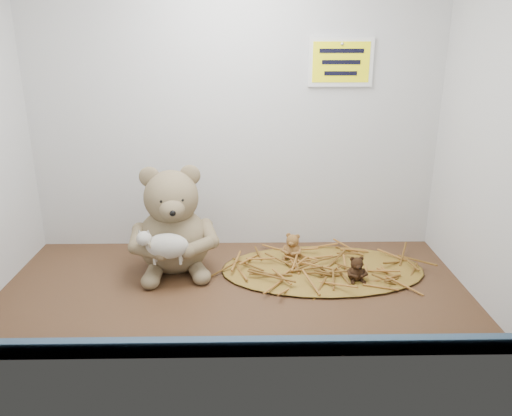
{
  "coord_description": "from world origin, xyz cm",
  "views": [
    {
      "loc": [
        3.48,
        -115.88,
        61.23
      ],
      "look_at": [
        5.67,
        3.45,
        20.62
      ],
      "focal_mm": 35.0,
      "sensor_mm": 36.0,
      "label": 1
    }
  ],
  "objects_px": {
    "main_teddy": "(172,219)",
    "mini_teddy_tan": "(293,245)",
    "mini_teddy_brown": "(356,268)",
    "toy_lamb": "(167,246)"
  },
  "relations": [
    {
      "from": "main_teddy",
      "to": "mini_teddy_brown",
      "type": "relative_size",
      "value": 4.42
    },
    {
      "from": "main_teddy",
      "to": "toy_lamb",
      "type": "bearing_deg",
      "value": -99.82
    },
    {
      "from": "toy_lamb",
      "to": "mini_teddy_brown",
      "type": "height_order",
      "value": "toy_lamb"
    },
    {
      "from": "toy_lamb",
      "to": "mini_teddy_tan",
      "type": "distance_m",
      "value": 0.37
    },
    {
      "from": "main_teddy",
      "to": "mini_teddy_brown",
      "type": "bearing_deg",
      "value": -20.74
    },
    {
      "from": "main_teddy",
      "to": "mini_teddy_tan",
      "type": "height_order",
      "value": "main_teddy"
    },
    {
      "from": "toy_lamb",
      "to": "main_teddy",
      "type": "bearing_deg",
      "value": 90.0
    },
    {
      "from": "mini_teddy_brown",
      "to": "main_teddy",
      "type": "bearing_deg",
      "value": 162.55
    },
    {
      "from": "main_teddy",
      "to": "mini_teddy_tan",
      "type": "relative_size",
      "value": 3.94
    },
    {
      "from": "main_teddy",
      "to": "toy_lamb",
      "type": "height_order",
      "value": "main_teddy"
    }
  ]
}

